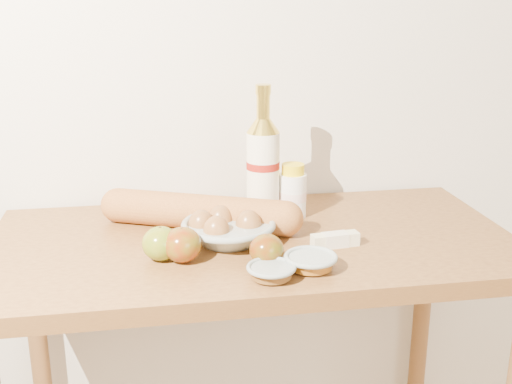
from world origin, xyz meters
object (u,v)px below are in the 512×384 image
egg_bowl (228,228)px  baguette (199,212)px  cream_bottle (293,192)px  table (254,287)px  bourbon_bottle (263,166)px

egg_bowl → baguette: baguette is taller
cream_bottle → table: bearing=-142.6°
bourbon_bottle → egg_bowl: bourbon_bottle is taller
table → cream_bottle: cream_bottle is taller
bourbon_bottle → cream_bottle: size_ratio=2.44×
table → baguette: (-0.12, 0.08, 0.17)m
cream_bottle → egg_bowl: size_ratio=0.50×
cream_bottle → egg_bowl: 0.23m
table → bourbon_bottle: (0.04, 0.13, 0.26)m
egg_bowl → bourbon_bottle: bearing=52.6°
baguette → cream_bottle: bearing=33.7°
baguette → table: bearing=-12.4°
bourbon_bottle → egg_bowl: size_ratio=1.22×
bourbon_bottle → baguette: size_ratio=0.67×
table → egg_bowl: size_ratio=4.39×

